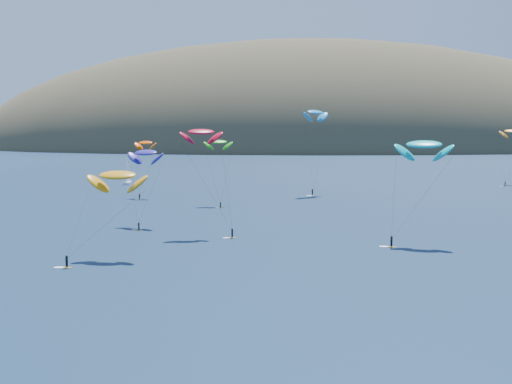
% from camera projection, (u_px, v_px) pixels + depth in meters
% --- Properties ---
extents(ground, '(2800.00, 2800.00, 0.00)m').
position_uv_depth(ground, '(368.00, 378.00, 65.08)').
color(ground, black).
rests_on(ground, ground).
extents(island, '(730.00, 300.00, 210.00)m').
position_uv_depth(island, '(330.00, 159.00, 624.38)').
color(island, '#3D3526').
rests_on(island, ground).
extents(sailboat, '(8.92, 7.76, 11.27)m').
position_uv_depth(sailboat, '(128.00, 181.00, 262.45)').
color(sailboat, white).
rests_on(sailboat, ground).
extents(kitesurfer_1, '(8.05, 11.40, 18.66)m').
position_uv_depth(kitesurfer_1, '(145.00, 143.00, 216.76)').
color(kitesurfer_1, yellow).
rests_on(kitesurfer_1, ground).
extents(kitesurfer_2, '(12.25, 12.85, 16.93)m').
position_uv_depth(kitesurfer_2, '(117.00, 175.00, 121.67)').
color(kitesurfer_2, yellow).
rests_on(kitesurfer_2, ground).
extents(kitesurfer_3, '(7.91, 10.59, 19.57)m').
position_uv_depth(kitesurfer_3, '(218.00, 142.00, 197.49)').
color(kitesurfer_3, yellow).
rests_on(kitesurfer_3, ground).
extents(kitesurfer_4, '(10.47, 10.99, 28.81)m').
position_uv_depth(kitesurfer_4, '(315.00, 112.00, 224.79)').
color(kitesurfer_4, yellow).
rests_on(kitesurfer_4, ground).
extents(kitesurfer_5, '(13.20, 9.56, 21.82)m').
position_uv_depth(kitesurfer_5, '(424.00, 144.00, 135.09)').
color(kitesurfer_5, yellow).
rests_on(kitesurfer_5, ground).
extents(kitesurfer_9, '(11.83, 7.95, 23.43)m').
position_uv_depth(kitesurfer_9, '(201.00, 132.00, 145.31)').
color(kitesurfer_9, yellow).
rests_on(kitesurfer_9, ground).
extents(kitesurfer_10, '(9.70, 12.91, 18.72)m').
position_uv_depth(kitesurfer_10, '(146.00, 153.00, 159.18)').
color(kitesurfer_10, yellow).
rests_on(kitesurfer_10, ground).
extents(kitesurfer_11, '(10.91, 14.33, 21.92)m').
position_uv_depth(kitesurfer_11, '(512.00, 131.00, 261.67)').
color(kitesurfer_11, yellow).
rests_on(kitesurfer_11, ground).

